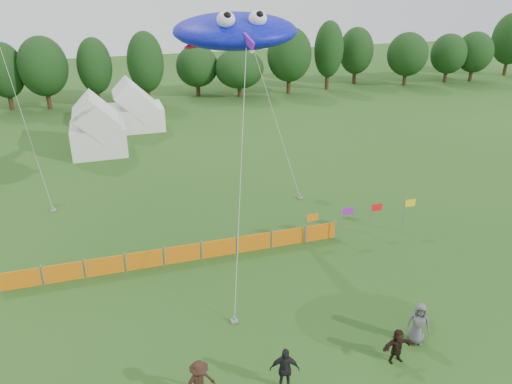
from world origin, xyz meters
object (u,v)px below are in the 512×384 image
object	(u,v)px
tent_right	(136,110)
spectator_c	(200,383)
stingray_kite	(233,30)
spectator_f	(397,346)
tent_left	(98,129)
spectator_e	(418,323)
barrier_fence	(182,254)
spectator_d	(285,370)

from	to	relation	value
tent_right	spectator_c	distance (m)	35.08
stingray_kite	spectator_f	bearing A→B (deg)	-75.07
tent_right	tent_left	bearing A→B (deg)	-121.12
spectator_c	spectator_e	bearing A→B (deg)	-14.53
tent_left	barrier_fence	size ratio (longest dim) A/B	0.25
spectator_f	tent_left	bearing A→B (deg)	111.35
tent_right	spectator_d	bearing A→B (deg)	-86.44
barrier_fence	spectator_f	xyz separation A→B (m)	(6.89, -9.90, 0.26)
tent_left	spectator_c	size ratio (longest dim) A/B	2.39
spectator_d	spectator_e	size ratio (longest dim) A/B	0.99
spectator_f	stingray_kite	distance (m)	16.60
barrier_fence	spectator_e	distance (m)	12.38
spectator_e	stingray_kite	xyz separation A→B (m)	(-4.67, 11.45, 10.59)
tent_left	spectator_c	xyz separation A→B (m)	(2.72, -29.05, -1.06)
tent_right	spectator_e	xyz separation A→B (m)	(8.41, -34.60, -0.88)
spectator_d	spectator_c	bearing A→B (deg)	-169.13
spectator_e	stingray_kite	world-z (taller)	stingray_kite
spectator_d	spectator_f	xyz separation A→B (m)	(4.78, 0.04, -0.19)
spectator_d	stingray_kite	bearing A→B (deg)	99.52
tent_left	barrier_fence	bearing A→B (deg)	-79.15
spectator_c	stingray_kite	distance (m)	16.62
spectator_c	stingray_kite	bearing A→B (deg)	51.35
spectator_c	spectator_d	distance (m)	3.12
tent_left	spectator_d	bearing A→B (deg)	-78.78
spectator_f	spectator_e	bearing A→B (deg)	28.81
spectator_e	spectator_c	bearing A→B (deg)	-149.65
tent_left	spectator_d	world-z (taller)	tent_left
stingray_kite	spectator_e	bearing A→B (deg)	-67.81
tent_left	tent_right	bearing A→B (deg)	58.88
stingray_kite	tent_right	bearing A→B (deg)	99.17
tent_left	spectator_c	distance (m)	29.20
tent_left	barrier_fence	xyz separation A→B (m)	(3.72, -19.43, -1.50)
spectator_d	stingray_kite	world-z (taller)	stingray_kite
barrier_fence	spectator_c	distance (m)	9.69
spectator_e	spectator_d	bearing A→B (deg)	-145.35
spectator_f	spectator_c	bearing A→B (deg)	179.48
stingray_kite	spectator_d	bearing A→B (deg)	-97.14
spectator_c	spectator_d	world-z (taller)	spectator_d
spectator_f	tent_right	bearing A→B (deg)	102.64
barrier_fence	stingray_kite	world-z (taller)	stingray_kite
spectator_d	spectator_e	world-z (taller)	spectator_e
barrier_fence	stingray_kite	bearing A→B (deg)	32.25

